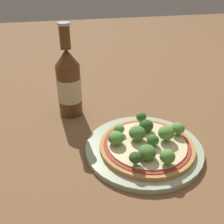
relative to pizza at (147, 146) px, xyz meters
name	(u,v)px	position (x,y,z in m)	size (l,w,h in m)	color
ground_plane	(135,146)	(-0.02, 0.03, -0.02)	(3.00, 3.00, 0.00)	brown
plate	(144,148)	(0.00, 0.01, -0.01)	(0.25, 0.25, 0.01)	#A3B293
pizza	(147,146)	(0.00, 0.00, 0.00)	(0.20, 0.20, 0.01)	#B77F42
broccoli_floret_0	(167,156)	(0.01, -0.07, 0.02)	(0.03, 0.03, 0.03)	#6B8E51
broccoli_floret_1	(153,140)	(0.01, -0.01, 0.02)	(0.02, 0.02, 0.02)	#6B8E51
broccoli_floret_2	(150,152)	(-0.01, -0.05, 0.02)	(0.03, 0.03, 0.03)	#6B8E51
broccoli_floret_3	(147,126)	(0.01, 0.04, 0.02)	(0.03, 0.03, 0.03)	#6B8E51
broccoli_floret_4	(119,129)	(-0.05, 0.04, 0.02)	(0.02, 0.02, 0.02)	#6B8E51
broccoli_floret_5	(136,133)	(-0.02, 0.02, 0.02)	(0.04, 0.04, 0.03)	#6B8E51
broccoli_floret_6	(178,128)	(0.07, 0.01, 0.02)	(0.03, 0.03, 0.03)	#6B8E51
broccoli_floret_7	(166,133)	(0.04, 0.00, 0.03)	(0.03, 0.03, 0.03)	#6B8E51
broccoli_floret_8	(116,138)	(-0.06, 0.01, 0.02)	(0.03, 0.03, 0.03)	#6B8E51
broccoli_floret_9	(141,117)	(0.01, 0.07, 0.02)	(0.02, 0.02, 0.03)	#6B8E51
broccoli_floret_10	(135,158)	(-0.04, -0.06, 0.02)	(0.02, 0.02, 0.03)	#6B8E51
beer_bottle	(69,83)	(-0.14, 0.21, 0.07)	(0.06, 0.06, 0.23)	#563319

